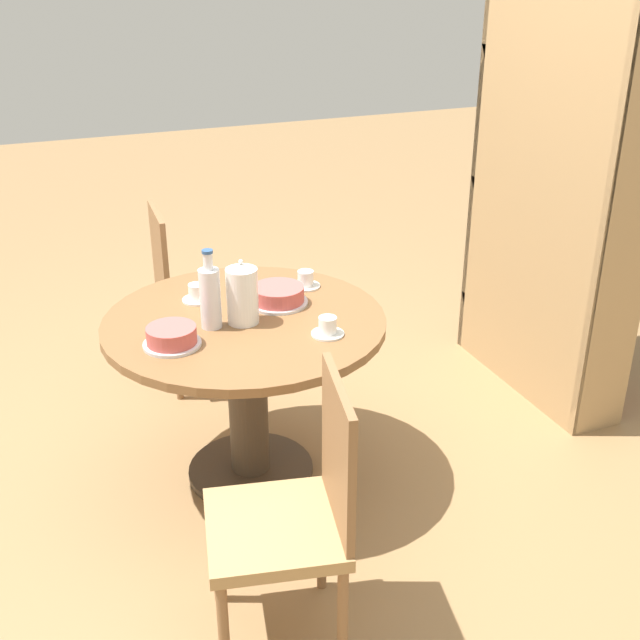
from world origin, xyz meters
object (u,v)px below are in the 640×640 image
Objects in this scene: bookshelf at (550,202)px; cup_a at (197,294)px; coffee_pot at (242,294)px; cup_c at (306,280)px; cake_second at (172,337)px; chair_b at (296,511)px; cake_main at (278,296)px; cup_b at (328,328)px; chair_a at (190,292)px; water_bottle at (210,296)px.

cup_a is (-0.01, -1.71, -0.20)m from bookshelf.
cup_c is at bearing 124.19° from coffee_pot.
cup_c is at bearing 117.08° from cake_second.
cup_a is (-1.13, -0.01, 0.27)m from chair_b.
cake_main is 0.35m from cup_b.
cake_main is 1.94× the size of cup_b.
chair_a is 7.40× the size of cup_b.
coffee_pot is at bearing 23.10° from cup_a.
bookshelf reaches higher than cup_c.
bookshelf is 1.94m from cake_second.
cake_second is (1.03, -0.30, 0.28)m from chair_a.
bookshelf reaches higher than coffee_pot.
coffee_pot is at bearing 99.10° from bookshelf.
chair_b is 7.40× the size of cup_c.
coffee_pot is at bearing 87.60° from water_bottle.
cup_a is at bearing 89.51° from bookshelf.
cake_main is at bearing 95.67° from bookshelf.
bookshelf is 8.08× the size of cake_main.
water_bottle is at bearing 98.28° from bookshelf.
chair_a is 1.01m from water_bottle.
water_bottle is (0.25, -1.72, -0.10)m from bookshelf.
cake_second is (-0.77, -0.19, 0.28)m from chair_b.
cake_second is at bearing 167.02° from chair_a.
cake_second is 1.71× the size of cup_c.
cup_c is (0.69, 0.35, 0.27)m from chair_a.
cup_a is at bearing -117.34° from cake_main.
cake_main is 1.13× the size of cake_second.
bookshelf is 1.74m from water_bottle.
cup_a is (-0.36, 0.19, -0.01)m from cake_second.
bookshelf is 1.43m from cake_main.
cake_main reaches higher than cup_c.
cake_second is (0.10, -0.18, -0.09)m from water_bottle.
coffee_pot is (0.26, -1.59, -0.11)m from bookshelf.
chair_b reaches higher than cake_second.
bookshelf is at bearing -109.84° from chair_a.
coffee_pot reaches higher than cup_c.
coffee_pot is at bearing -176.62° from chair_a.
chair_b is 7.40× the size of cup_a.
cup_b is at bearing -164.03° from chair_a.
cup_c is (0.02, -1.24, -0.20)m from bookshelf.
cake_main is at bearing -53.62° from cup_c.
bookshelf is at bearing 99.10° from coffee_pot.
cake_second is (0.09, -0.30, -0.08)m from coffee_pot.
chair_a is 1.22m from cup_b.
cake_main is 0.53m from cake_second.
coffee_pot is at bearing -131.06° from cup_b.
water_bottle is (0.93, -0.12, 0.37)m from chair_a.
cake_main is 1.94× the size of cup_c.
coffee_pot is (0.93, 0.00, 0.36)m from chair_a.
water_bottle is at bearing -2.08° from cup_a.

